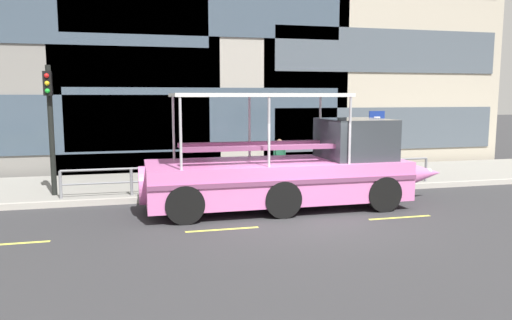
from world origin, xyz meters
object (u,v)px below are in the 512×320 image
pedestrian_near_bow (338,155)px  pedestrian_mid_left (279,156)px  traffic_light_pole (50,117)px  duck_tour_boat (295,170)px  parking_sign (376,133)px

pedestrian_near_bow → pedestrian_mid_left: 2.07m
pedestrian_mid_left → traffic_light_pole: bearing=-175.4°
duck_tour_boat → pedestrian_mid_left: 3.20m
pedestrian_near_bow → parking_sign: bearing=-1.6°
traffic_light_pole → parking_sign: size_ratio=1.58×
traffic_light_pole → duck_tour_boat: traffic_light_pole is taller
parking_sign → pedestrian_mid_left: parking_sign is taller
pedestrian_near_bow → duck_tour_boat: bearing=-132.6°
parking_sign → duck_tour_boat: (-3.95, -2.67, -0.81)m
duck_tour_boat → pedestrian_mid_left: size_ratio=6.04×
traffic_light_pole → duck_tour_boat: 7.55m
parking_sign → pedestrian_mid_left: (-3.47, 0.50, -0.78)m
duck_tour_boat → pedestrian_near_bow: 3.68m
traffic_light_pole → pedestrian_mid_left: 7.59m
traffic_light_pole → pedestrian_near_bow: size_ratio=2.49×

